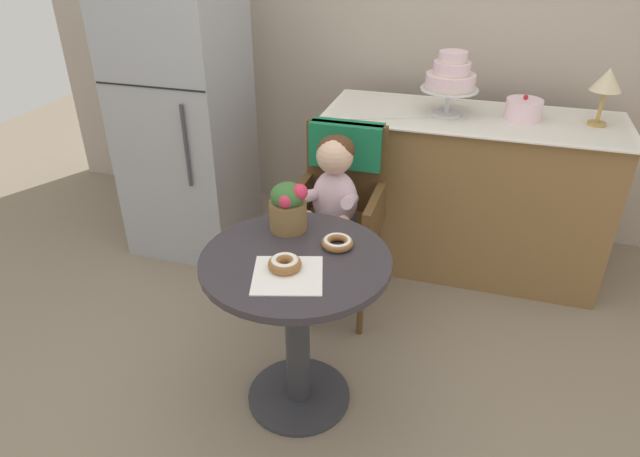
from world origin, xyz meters
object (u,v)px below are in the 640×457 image
object	(u,v)px
donut_mid	(337,242)
table_lamp	(607,82)
wicker_chair	(341,190)
donut_front	(285,263)
cafe_table	(297,303)
round_layer_cake	(524,109)
tiered_cake_stand	(451,77)
flower_vase	(288,205)
seated_child	(333,196)
refrigerator	(184,110)

from	to	relation	value
donut_mid	table_lamp	bearing A→B (deg)	50.14
wicker_chair	donut_front	world-z (taller)	wicker_chair
wicker_chair	donut_front	bearing A→B (deg)	-87.10
cafe_table	donut_front	size ratio (longest dim) A/B	5.96
wicker_chair	round_layer_cake	distance (m)	1.04
donut_mid	tiered_cake_stand	xyz separation A→B (m)	(0.28, 1.18, 0.36)
flower_vase	round_layer_cake	xyz separation A→B (m)	(0.88, 1.13, 0.13)
wicker_chair	table_lamp	xyz separation A→B (m)	(1.17, 0.58, 0.48)
wicker_chair	table_lamp	distance (m)	1.39
cafe_table	seated_child	xyz separation A→B (m)	(-0.03, 0.61, 0.17)
donut_front	tiered_cake_stand	world-z (taller)	tiered_cake_stand
cafe_table	wicker_chair	xyz separation A→B (m)	(-0.03, 0.77, 0.13)
seated_child	flower_vase	bearing A→B (deg)	-99.53
refrigerator	donut_front	bearing A→B (deg)	-48.74
donut_front	table_lamp	xyz separation A→B (m)	(1.16, 1.42, 0.37)
wicker_chair	tiered_cake_stand	world-z (taller)	tiered_cake_stand
flower_vase	wicker_chair	bearing A→B (deg)	83.05
donut_mid	seated_child	bearing A→B (deg)	107.47
wicker_chair	seated_child	bearing A→B (deg)	-88.10
round_layer_cake	wicker_chair	bearing A→B (deg)	-145.56
cafe_table	round_layer_cake	size ratio (longest dim) A/B	3.91
donut_front	flower_vase	xyz separation A→B (m)	(-0.08, 0.28, 0.08)
tiered_cake_stand	round_layer_cake	xyz separation A→B (m)	(0.38, 0.03, -0.14)
donut_front	cafe_table	bearing A→B (deg)	82.39
donut_mid	donut_front	bearing A→B (deg)	-124.45
seated_child	round_layer_cake	size ratio (longest dim) A/B	3.95
refrigerator	tiered_cake_stand	bearing A→B (deg)	7.82
donut_front	tiered_cake_stand	distance (m)	1.49
seated_child	refrigerator	xyz separation A→B (m)	(-1.02, 0.49, 0.17)
wicker_chair	donut_mid	distance (m)	0.67
cafe_table	donut_front	distance (m)	0.25
wicker_chair	table_lamp	size ratio (longest dim) A/B	3.35
wicker_chair	donut_front	distance (m)	0.86
cafe_table	tiered_cake_stand	bearing A→B (deg)	72.60
donut_mid	flower_vase	size ratio (longest dim) A/B	0.60
table_lamp	refrigerator	bearing A→B (deg)	-173.74
wicker_chair	round_layer_cake	size ratio (longest dim) A/B	5.18
table_lamp	seated_child	bearing A→B (deg)	-148.11
cafe_table	tiered_cake_stand	world-z (taller)	tiered_cake_stand
round_layer_cake	tiered_cake_stand	bearing A→B (deg)	-176.25
table_lamp	cafe_table	bearing A→B (deg)	-130.57
table_lamp	donut_mid	bearing A→B (deg)	-129.86
donut_mid	table_lamp	xyz separation A→B (m)	(1.02, 1.22, 0.38)
donut_front	table_lamp	size ratio (longest dim) A/B	0.42
donut_mid	round_layer_cake	bearing A→B (deg)	61.27
donut_front	refrigerator	xyz separation A→B (m)	(-1.04, 1.18, 0.10)
seated_child	flower_vase	distance (m)	0.44
cafe_table	table_lamp	distance (m)	1.87
donut_front	round_layer_cake	distance (m)	1.63
round_layer_cake	table_lamp	world-z (taller)	table_lamp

